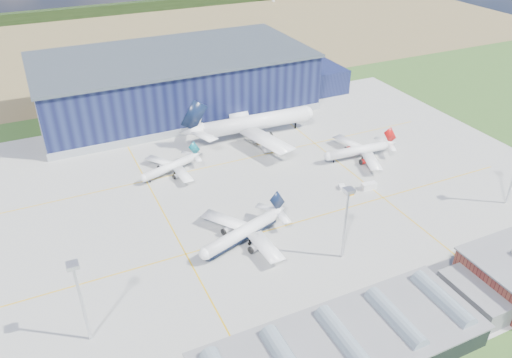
{
  "coord_description": "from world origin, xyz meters",
  "views": [
    {
      "loc": [
        -59.22,
        -119.86,
        92.56
      ],
      "look_at": [
        1.81,
        10.15,
        6.22
      ],
      "focal_mm": 35.0,
      "sensor_mm": 36.0,
      "label": 1
    }
  ],
  "objects_px": {
    "airliner_navy": "(241,228)",
    "airliner_regional": "(169,164)",
    "gse_van_c": "(470,255)",
    "gse_cart_a": "(342,187)",
    "gse_tug_b": "(350,192)",
    "airliner_red": "(358,146)",
    "light_mast_center": "(346,212)",
    "hangar": "(180,83)",
    "light_mast_west": "(79,290)",
    "gse_van_a": "(369,186)",
    "gse_tug_c": "(260,142)",
    "airliner_widebody": "(256,115)"
  },
  "relations": [
    {
      "from": "airliner_navy",
      "to": "light_mast_west",
      "type": "bearing_deg",
      "value": 2.35
    },
    {
      "from": "hangar",
      "to": "light_mast_west",
      "type": "bearing_deg",
      "value": -116.71
    },
    {
      "from": "gse_tug_b",
      "to": "gse_van_a",
      "type": "relative_size",
      "value": 0.52
    },
    {
      "from": "airliner_navy",
      "to": "gse_cart_a",
      "type": "height_order",
      "value": "airliner_navy"
    },
    {
      "from": "gse_tug_c",
      "to": "gse_van_c",
      "type": "height_order",
      "value": "gse_van_c"
    },
    {
      "from": "light_mast_center",
      "to": "gse_van_a",
      "type": "distance_m",
      "value": 42.01
    },
    {
      "from": "light_mast_center",
      "to": "gse_tug_c",
      "type": "height_order",
      "value": "light_mast_center"
    },
    {
      "from": "airliner_navy",
      "to": "gse_tug_b",
      "type": "relative_size",
      "value": 12.51
    },
    {
      "from": "airliner_regional",
      "to": "gse_tug_c",
      "type": "xyz_separation_m",
      "value": [
        40.66,
        8.34,
        -3.73
      ]
    },
    {
      "from": "airliner_navy",
      "to": "gse_van_a",
      "type": "distance_m",
      "value": 53.35
    },
    {
      "from": "airliner_widebody",
      "to": "gse_van_a",
      "type": "bearing_deg",
      "value": -69.65
    },
    {
      "from": "airliner_regional",
      "to": "airliner_navy",
      "type": "bearing_deg",
      "value": 79.56
    },
    {
      "from": "airliner_regional",
      "to": "gse_tug_b",
      "type": "height_order",
      "value": "airliner_regional"
    },
    {
      "from": "gse_cart_a",
      "to": "hangar",
      "type": "bearing_deg",
      "value": 126.1
    },
    {
      "from": "gse_van_a",
      "to": "gse_cart_a",
      "type": "distance_m",
      "value": 9.37
    },
    {
      "from": "light_mast_west",
      "to": "airliner_red",
      "type": "bearing_deg",
      "value": 23.52
    },
    {
      "from": "gse_tug_c",
      "to": "gse_tug_b",
      "type": "bearing_deg",
      "value": -91.2
    },
    {
      "from": "gse_tug_b",
      "to": "gse_cart_a",
      "type": "xyz_separation_m",
      "value": [
        -0.59,
        3.96,
        0.05
      ]
    },
    {
      "from": "hangar",
      "to": "light_mast_west",
      "type": "distance_m",
      "value": 139.77
    },
    {
      "from": "light_mast_center",
      "to": "gse_cart_a",
      "type": "distance_m",
      "value": 39.89
    },
    {
      "from": "light_mast_west",
      "to": "light_mast_center",
      "type": "relative_size",
      "value": 1.0
    },
    {
      "from": "light_mast_west",
      "to": "light_mast_center",
      "type": "bearing_deg",
      "value": 0.0
    },
    {
      "from": "light_mast_west",
      "to": "gse_tug_c",
      "type": "xyz_separation_m",
      "value": [
        79.7,
        74.45,
        -14.72
      ]
    },
    {
      "from": "airliner_navy",
      "to": "gse_van_c",
      "type": "relative_size",
      "value": 6.39
    },
    {
      "from": "airliner_red",
      "to": "gse_van_a",
      "type": "distance_m",
      "value": 22.55
    },
    {
      "from": "gse_van_c",
      "to": "airliner_widebody",
      "type": "bearing_deg",
      "value": 20.71
    },
    {
      "from": "light_mast_center",
      "to": "airliner_regional",
      "type": "relative_size",
      "value": 0.84
    },
    {
      "from": "gse_tug_b",
      "to": "gse_cart_a",
      "type": "relative_size",
      "value": 0.92
    },
    {
      "from": "airliner_regional",
      "to": "gse_van_a",
      "type": "xyz_separation_m",
      "value": [
        60.0,
        -39.32,
        -3.28
      ]
    },
    {
      "from": "hangar",
      "to": "airliner_regional",
      "type": "relative_size",
      "value": 5.32
    },
    {
      "from": "hangar",
      "to": "light_mast_west",
      "type": "xyz_separation_m",
      "value": [
        -62.81,
        -124.8,
        3.82
      ]
    },
    {
      "from": "airliner_regional",
      "to": "gse_cart_a",
      "type": "height_order",
      "value": "airliner_regional"
    },
    {
      "from": "airliner_red",
      "to": "airliner_regional",
      "type": "distance_m",
      "value": 71.63
    },
    {
      "from": "light_mast_center",
      "to": "airliner_red",
      "type": "height_order",
      "value": "light_mast_center"
    },
    {
      "from": "airliner_navy",
      "to": "light_mast_center",
      "type": "bearing_deg",
      "value": 123.65
    },
    {
      "from": "light_mast_west",
      "to": "gse_cart_a",
      "type": "distance_m",
      "value": 96.83
    },
    {
      "from": "light_mast_west",
      "to": "gse_van_c",
      "type": "xyz_separation_m",
      "value": [
        102.56,
        -16.0,
        -14.14
      ]
    },
    {
      "from": "airliner_widebody",
      "to": "light_mast_west",
      "type": "bearing_deg",
      "value": -132.59
    },
    {
      "from": "light_mast_west",
      "to": "airliner_regional",
      "type": "height_order",
      "value": "light_mast_west"
    },
    {
      "from": "airliner_regional",
      "to": "light_mast_center",
      "type": "bearing_deg",
      "value": 95.7
    },
    {
      "from": "airliner_red",
      "to": "light_mast_center",
      "type": "bearing_deg",
      "value": 55.08
    },
    {
      "from": "gse_cart_a",
      "to": "airliner_regional",
      "type": "bearing_deg",
      "value": 165.22
    },
    {
      "from": "gse_van_c",
      "to": "airliner_regional",
      "type": "bearing_deg",
      "value": 46.05
    },
    {
      "from": "gse_tug_b",
      "to": "light_mast_west",
      "type": "bearing_deg",
      "value": -159.58
    },
    {
      "from": "airliner_red",
      "to": "gse_van_c",
      "type": "xyz_separation_m",
      "value": [
        -5.52,
        -63.03,
        -3.95
      ]
    },
    {
      "from": "light_mast_west",
      "to": "airliner_regional",
      "type": "relative_size",
      "value": 0.84
    },
    {
      "from": "airliner_navy",
      "to": "airliner_regional",
      "type": "bearing_deg",
      "value": -99.82
    },
    {
      "from": "light_mast_center",
      "to": "light_mast_west",
      "type": "bearing_deg",
      "value": 180.0
    },
    {
      "from": "airliner_regional",
      "to": "gse_van_a",
      "type": "height_order",
      "value": "airliner_regional"
    },
    {
      "from": "light_mast_west",
      "to": "airliner_regional",
      "type": "xyz_separation_m",
      "value": [
        39.04,
        66.1,
        -10.99
      ]
    }
  ]
}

